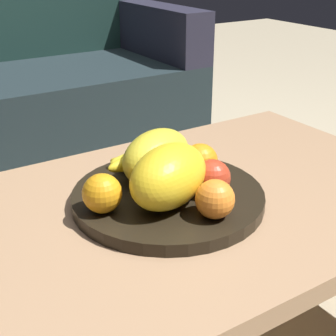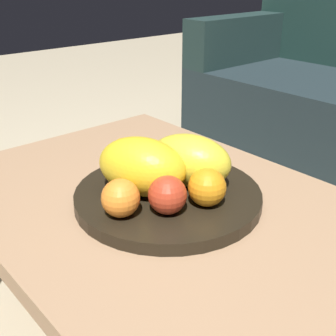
{
  "view_description": "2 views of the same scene",
  "coord_description": "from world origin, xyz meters",
  "px_view_note": "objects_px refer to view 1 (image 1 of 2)",
  "views": [
    {
      "loc": [
        -0.5,
        -0.7,
        0.86
      ],
      "look_at": [
        -0.04,
        0.01,
        0.47
      ],
      "focal_mm": 52.15,
      "sensor_mm": 36.0,
      "label": 1
    },
    {
      "loc": [
        0.55,
        -0.5,
        0.84
      ],
      "look_at": [
        -0.04,
        0.01,
        0.47
      ],
      "focal_mm": 46.76,
      "sensor_mm": 36.0,
      "label": 2
    }
  ],
  "objects_px": {
    "melon_large_front": "(169,176)",
    "orange_front": "(102,193)",
    "melon_smaller_beside": "(157,156)",
    "coffee_table": "(188,217)",
    "fruit_bowl": "(168,197)",
    "banana_bunch": "(141,164)",
    "apple_front": "(212,178)",
    "orange_right": "(200,161)",
    "orange_left": "(215,199)"
  },
  "relations": [
    {
      "from": "melon_large_front",
      "to": "orange_front",
      "type": "xyz_separation_m",
      "value": [
        -0.11,
        0.04,
        -0.02
      ]
    },
    {
      "from": "melon_smaller_beside",
      "to": "coffee_table",
      "type": "bearing_deg",
      "value": -58.83
    },
    {
      "from": "fruit_bowl",
      "to": "banana_bunch",
      "type": "distance_m",
      "value": 0.09
    },
    {
      "from": "coffee_table",
      "to": "melon_large_front",
      "type": "bearing_deg",
      "value": -152.67
    },
    {
      "from": "apple_front",
      "to": "orange_right",
      "type": "bearing_deg",
      "value": 70.42
    },
    {
      "from": "melon_smaller_beside",
      "to": "banana_bunch",
      "type": "bearing_deg",
      "value": 122.47
    },
    {
      "from": "orange_left",
      "to": "orange_right",
      "type": "relative_size",
      "value": 0.97
    },
    {
      "from": "orange_left",
      "to": "apple_front",
      "type": "height_order",
      "value": "apple_front"
    },
    {
      "from": "orange_right",
      "to": "coffee_table",
      "type": "bearing_deg",
      "value": -150.51
    },
    {
      "from": "coffee_table",
      "to": "orange_right",
      "type": "xyz_separation_m",
      "value": [
        0.05,
        0.03,
        0.1
      ]
    },
    {
      "from": "melon_large_front",
      "to": "orange_right",
      "type": "height_order",
      "value": "melon_large_front"
    },
    {
      "from": "coffee_table",
      "to": "fruit_bowl",
      "type": "xyz_separation_m",
      "value": [
        -0.04,
        0.01,
        0.06
      ]
    },
    {
      "from": "fruit_bowl",
      "to": "orange_left",
      "type": "bearing_deg",
      "value": -82.57
    },
    {
      "from": "fruit_bowl",
      "to": "banana_bunch",
      "type": "xyz_separation_m",
      "value": [
        -0.01,
        0.08,
        0.04
      ]
    },
    {
      "from": "orange_right",
      "to": "banana_bunch",
      "type": "distance_m",
      "value": 0.12
    },
    {
      "from": "fruit_bowl",
      "to": "melon_smaller_beside",
      "type": "xyz_separation_m",
      "value": [
        0.01,
        0.05,
        0.07
      ]
    },
    {
      "from": "banana_bunch",
      "to": "fruit_bowl",
      "type": "bearing_deg",
      "value": -80.89
    },
    {
      "from": "orange_front",
      "to": "orange_right",
      "type": "height_order",
      "value": "same"
    },
    {
      "from": "coffee_table",
      "to": "orange_left",
      "type": "relative_size",
      "value": 15.06
    },
    {
      "from": "apple_front",
      "to": "banana_bunch",
      "type": "height_order",
      "value": "apple_front"
    },
    {
      "from": "fruit_bowl",
      "to": "orange_left",
      "type": "height_order",
      "value": "orange_left"
    },
    {
      "from": "melon_smaller_beside",
      "to": "apple_front",
      "type": "distance_m",
      "value": 0.12
    },
    {
      "from": "melon_smaller_beside",
      "to": "apple_front",
      "type": "height_order",
      "value": "melon_smaller_beside"
    },
    {
      "from": "melon_large_front",
      "to": "orange_left",
      "type": "distance_m",
      "value": 0.1
    },
    {
      "from": "melon_smaller_beside",
      "to": "apple_front",
      "type": "relative_size",
      "value": 2.43
    },
    {
      "from": "melon_smaller_beside",
      "to": "banana_bunch",
      "type": "height_order",
      "value": "melon_smaller_beside"
    },
    {
      "from": "fruit_bowl",
      "to": "melon_smaller_beside",
      "type": "distance_m",
      "value": 0.08
    },
    {
      "from": "coffee_table",
      "to": "apple_front",
      "type": "xyz_separation_m",
      "value": [
        0.02,
        -0.05,
        0.1
      ]
    },
    {
      "from": "orange_front",
      "to": "apple_front",
      "type": "relative_size",
      "value": 1.01
    },
    {
      "from": "orange_left",
      "to": "apple_front",
      "type": "xyz_separation_m",
      "value": [
        0.05,
        0.07,
        0.0
      ]
    },
    {
      "from": "melon_large_front",
      "to": "orange_front",
      "type": "relative_size",
      "value": 2.52
    },
    {
      "from": "fruit_bowl",
      "to": "apple_front",
      "type": "height_order",
      "value": "apple_front"
    },
    {
      "from": "melon_large_front",
      "to": "banana_bunch",
      "type": "xyz_separation_m",
      "value": [
        0.01,
        0.13,
        -0.03
      ]
    },
    {
      "from": "orange_front",
      "to": "apple_front",
      "type": "bearing_deg",
      "value": -14.95
    },
    {
      "from": "coffee_table",
      "to": "orange_left",
      "type": "xyz_separation_m",
      "value": [
        -0.03,
        -0.12,
        0.1
      ]
    },
    {
      "from": "fruit_bowl",
      "to": "orange_right",
      "type": "relative_size",
      "value": 5.19
    },
    {
      "from": "coffee_table",
      "to": "orange_right",
      "type": "bearing_deg",
      "value": 29.49
    },
    {
      "from": "orange_front",
      "to": "orange_left",
      "type": "height_order",
      "value": "orange_front"
    },
    {
      "from": "melon_large_front",
      "to": "banana_bunch",
      "type": "height_order",
      "value": "melon_large_front"
    },
    {
      "from": "melon_large_front",
      "to": "banana_bunch",
      "type": "bearing_deg",
      "value": 84.1
    },
    {
      "from": "orange_left",
      "to": "melon_smaller_beside",
      "type": "bearing_deg",
      "value": 93.24
    },
    {
      "from": "coffee_table",
      "to": "orange_right",
      "type": "distance_m",
      "value": 0.12
    },
    {
      "from": "orange_right",
      "to": "orange_left",
      "type": "bearing_deg",
      "value": -116.91
    },
    {
      "from": "fruit_bowl",
      "to": "apple_front",
      "type": "relative_size",
      "value": 5.27
    },
    {
      "from": "orange_front",
      "to": "orange_left",
      "type": "distance_m",
      "value": 0.2
    },
    {
      "from": "orange_front",
      "to": "orange_right",
      "type": "xyz_separation_m",
      "value": [
        0.23,
        0.02,
        0.0
      ]
    },
    {
      "from": "melon_smaller_beside",
      "to": "orange_right",
      "type": "xyz_separation_m",
      "value": [
        0.08,
        -0.03,
        -0.02
      ]
    },
    {
      "from": "melon_smaller_beside",
      "to": "banana_bunch",
      "type": "xyz_separation_m",
      "value": [
        -0.02,
        0.03,
        -0.02
      ]
    },
    {
      "from": "melon_smaller_beside",
      "to": "banana_bunch",
      "type": "relative_size",
      "value": 1.03
    },
    {
      "from": "orange_left",
      "to": "apple_front",
      "type": "distance_m",
      "value": 0.08
    }
  ]
}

